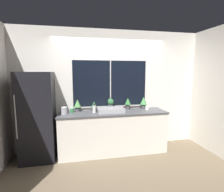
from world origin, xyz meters
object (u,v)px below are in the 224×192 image
Objects in this scene: refrigerator at (38,116)px; mug_white at (147,108)px; mug_green at (72,111)px; kettle at (64,110)px; potted_plant_right at (128,103)px; soap_bottle at (94,109)px; sink at (111,110)px; potted_plant_far_right at (143,102)px; potted_plant_left at (94,106)px; potted_plant_far_left at (78,105)px; potted_plant_center at (111,104)px.

mug_white is at bearing 0.20° from refrigerator.
kettle is (-0.16, -0.11, 0.04)m from mug_green.
soap_bottle is (-0.80, -0.18, -0.08)m from potted_plant_right.
sink is 0.50m from potted_plant_right.
kettle is at bearing -174.34° from potted_plant_far_right.
soap_bottle is at bearing -94.88° from potted_plant_left.
potted_plant_far_left is at bearing 164.63° from sink.
mug_white is 1.04× the size of mug_green.
refrigerator reaches higher than soap_bottle.
potted_plant_far_right reaches higher than mug_white.
potted_plant_left is 0.18m from soap_bottle.
potted_plant_left is 1.20m from mug_white.
refrigerator reaches higher than potted_plant_left.
kettle is (-1.02, -0.18, -0.06)m from potted_plant_center.
potted_plant_left is (0.36, 0.00, -0.05)m from potted_plant_far_left.
soap_bottle is at bearing 178.48° from sink.
potted_plant_center is 0.44m from soap_bottle.
potted_plant_center is at bearing 0.00° from potted_plant_left.
refrigerator is 20.98× the size of mug_green.
potted_plant_center is 0.97× the size of potted_plant_right.
refrigerator is 6.40× the size of potted_plant_far_right.
sink is 0.82m from mug_green.
kettle is at bearing -147.45° from potted_plant_far_left.
potted_plant_right is 0.38m from potted_plant_far_right.
refrigerator is at bearing -173.95° from potted_plant_center.
potted_plant_far_right is 1.65m from mug_green.
potted_plant_far_right is at bearing 101.01° from mug_white.
potted_plant_far_left is 1.00× the size of potted_plant_right.
potted_plant_left is at bearing 85.12° from soap_bottle.
potted_plant_center is at bearing 6.05° from refrigerator.
mug_white is at bearing 2.52° from sink.
potted_plant_center is at bearing 24.77° from soap_bottle.
potted_plant_left is 2.43× the size of mug_white.
potted_plant_far_right is (0.38, 0.00, 0.00)m from potted_plant_right.
potted_plant_center reaches higher than mug_green.
soap_bottle is at bearing -1.01° from refrigerator.
soap_bottle is (0.34, -0.18, -0.07)m from potted_plant_far_left.
sink is 0.98m from kettle.
refrigerator is 20.18× the size of mug_white.
soap_bottle is at bearing -171.24° from potted_plant_far_right.
potted_plant_right is at bearing 180.00° from potted_plant_far_right.
refrigerator is at bearing 178.87° from sink.
refrigerator is 2.32m from potted_plant_far_right.
mug_white is at bearing 0.78° from kettle.
potted_plant_far_left is at bearing 30.15° from mug_green.
soap_bottle is 1.21m from mug_white.
soap_bottle reaches higher than mug_white.
refrigerator is 2.34m from mug_white.
mug_green is (-0.48, -0.07, -0.06)m from potted_plant_left.
potted_plant_far_left is at bearing -180.00° from potted_plant_left.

